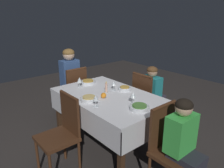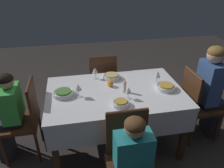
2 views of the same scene
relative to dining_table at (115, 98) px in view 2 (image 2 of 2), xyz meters
The scene contains 18 objects.
ground_plane 0.67m from the dining_table, ahead, with size 8.00×8.00×0.00m, color #332D2B.
dining_table is the anchor object (origin of this frame).
chair_east 1.02m from the dining_table, ahead, with size 0.41×0.40×0.94m.
chair_south 0.74m from the dining_table, 91.84° to the right, with size 0.40×0.41×0.94m.
chair_west 1.02m from the dining_table, behind, with size 0.41×0.40×0.94m.
chair_north 0.74m from the dining_table, 93.19° to the left, with size 0.40×0.41×0.94m.
person_adult_denim 1.16m from the dining_table, ahead, with size 0.34×0.30×1.23m.
person_child_green 1.17m from the dining_table, behind, with size 0.33×0.30×1.06m.
bowl_east 0.59m from the dining_table, ahead, with size 0.22×0.22×0.06m.
wine_glass_east 0.57m from the dining_table, 12.54° to the left, with size 0.07×0.07×0.14m.
bowl_south 0.31m from the dining_table, 90.64° to the right, with size 0.17×0.17×0.06m.
wine_glass_south 0.27m from the dining_table, 59.00° to the right, with size 0.07×0.07×0.13m.
bowl_west 0.57m from the dining_table, behind, with size 0.22×0.22×0.06m.
wine_glass_west 0.45m from the dining_table, behind, with size 0.07×0.07×0.15m.
bowl_north 0.33m from the dining_table, 86.71° to the left, with size 0.21×0.21×0.06m.
wine_glass_north 0.44m from the dining_table, 117.55° to the left, with size 0.07×0.07×0.15m.
candle_centerpiece 0.18m from the dining_table, 18.11° to the right, with size 0.06×0.06×0.16m.
orange_fruit 0.18m from the dining_table, 106.05° to the left, with size 0.07×0.07×0.07m, color orange.
Camera 2 is at (-0.43, -2.03, 2.01)m, focal length 35.00 mm.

